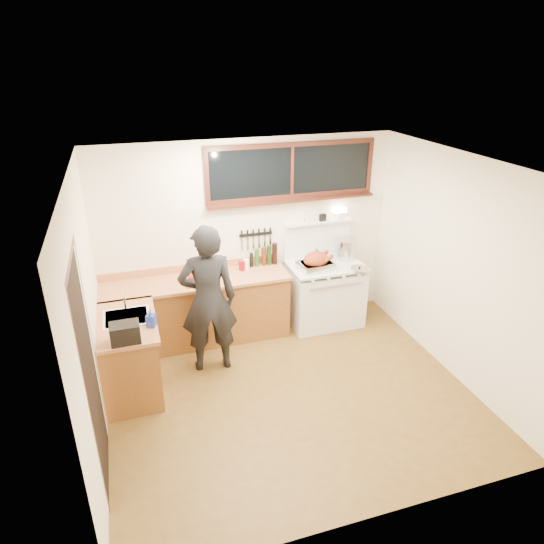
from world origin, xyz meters
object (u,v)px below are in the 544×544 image
object	(u,v)px
man	(208,300)
cutting_board	(196,277)
roast_turkey	(316,262)
vintage_stove	(324,292)

from	to	relation	value
man	cutting_board	bearing A→B (deg)	93.92
roast_turkey	vintage_stove	bearing A→B (deg)	32.31
vintage_stove	man	bearing A→B (deg)	-160.62
man	roast_turkey	world-z (taller)	man
cutting_board	roast_turkey	world-z (taller)	roast_turkey
vintage_stove	roast_turkey	bearing A→B (deg)	-147.69
cutting_board	roast_turkey	distance (m)	1.61
vintage_stove	man	distance (m)	1.91
man	roast_turkey	bearing A→B (deg)	17.62
cutting_board	roast_turkey	size ratio (longest dim) A/B	0.93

